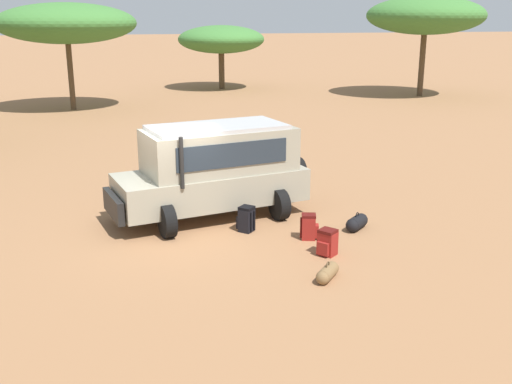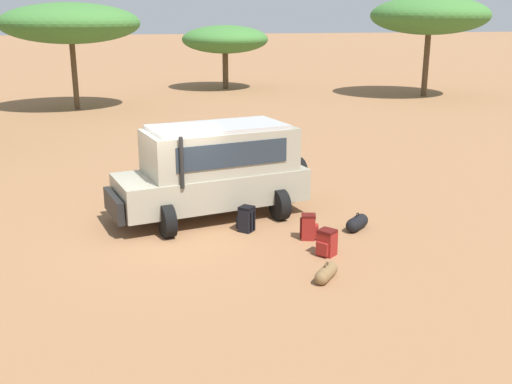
# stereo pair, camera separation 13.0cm
# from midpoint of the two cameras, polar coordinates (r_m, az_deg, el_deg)

# --- Properties ---
(ground_plane) EXTENTS (320.00, 320.00, 0.00)m
(ground_plane) POSITION_cam_midpoint_polar(r_m,az_deg,el_deg) (15.08, -8.07, -3.60)
(ground_plane) COLOR #936642
(safari_vehicle) EXTENTS (5.48, 3.34, 2.44)m
(safari_vehicle) POSITION_cam_midpoint_polar(r_m,az_deg,el_deg) (15.63, -4.21, 2.21)
(safari_vehicle) COLOR gray
(safari_vehicle) RESTS_ON ground_plane
(backpack_beside_front_wheel) EXTENTS (0.48, 0.48, 0.64)m
(backpack_beside_front_wheel) POSITION_cam_midpoint_polar(r_m,az_deg,el_deg) (14.75, -1.19, -2.60)
(backpack_beside_front_wheel) COLOR black
(backpack_beside_front_wheel) RESTS_ON ground_plane
(backpack_cluster_center) EXTENTS (0.51, 0.50, 0.59)m
(backpack_cluster_center) POSITION_cam_midpoint_polar(r_m,az_deg,el_deg) (13.42, 6.52, -4.81)
(backpack_cluster_center) COLOR maroon
(backpack_cluster_center) RESTS_ON ground_plane
(backpack_near_rear_wheel) EXTENTS (0.48, 0.39, 0.62)m
(backpack_near_rear_wheel) POSITION_cam_midpoint_polar(r_m,az_deg,el_deg) (14.30, 4.81, -3.33)
(backpack_near_rear_wheel) COLOR maroon
(backpack_near_rear_wheel) RESTS_ON ground_plane
(duffel_bag_low_black_case) EXTENTS (0.63, 0.68, 0.39)m
(duffel_bag_low_black_case) POSITION_cam_midpoint_polar(r_m,az_deg,el_deg) (12.27, 6.53, -7.64)
(duffel_bag_low_black_case) COLOR brown
(duffel_bag_low_black_case) RESTS_ON ground_plane
(duffel_bag_soft_canvas) EXTENTS (0.72, 0.68, 0.45)m
(duffel_bag_soft_canvas) POSITION_cam_midpoint_polar(r_m,az_deg,el_deg) (15.13, 9.34, -2.90)
(duffel_bag_soft_canvas) COLOR black
(duffel_bag_soft_canvas) RESTS_ON ground_plane
(acacia_tree_left_mid) EXTENTS (7.56, 6.60, 5.81)m
(acacia_tree_left_mid) POSITION_cam_midpoint_polar(r_m,az_deg,el_deg) (35.38, -17.72, 15.05)
(acacia_tree_left_mid) COLOR brown
(acacia_tree_left_mid) RESTS_ON ground_plane
(acacia_tree_centre_back) EXTENTS (6.11, 6.36, 4.46)m
(acacia_tree_centre_back) POSITION_cam_midpoint_polar(r_m,az_deg,el_deg) (43.89, -3.43, 14.30)
(acacia_tree_centre_back) COLOR brown
(acacia_tree_centre_back) RESTS_ON ground_plane
(acacia_tree_right_mid) EXTENTS (7.54, 7.31, 6.32)m
(acacia_tree_right_mid) POSITION_cam_midpoint_polar(r_m,az_deg,el_deg) (41.24, 15.76, 15.86)
(acacia_tree_right_mid) COLOR brown
(acacia_tree_right_mid) RESTS_ON ground_plane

